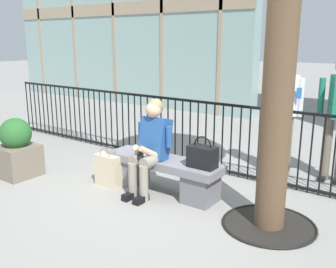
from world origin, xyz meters
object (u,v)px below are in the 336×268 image
object	(u,v)px
planter	(17,150)
bystander_at_railing	(283,107)
seated_person_with_phone	(151,144)
handbag_on_bench	(202,156)
shopping_bag	(109,170)
stone_bench	(163,172)

from	to	relation	value
planter	bystander_at_railing	bearing A→B (deg)	36.34
seated_person_with_phone	bystander_at_railing	bearing A→B (deg)	55.88
handbag_on_bench	shopping_bag	size ratio (longest dim) A/B	0.71
stone_bench	seated_person_with_phone	xyz separation A→B (m)	(-0.10, -0.13, 0.38)
seated_person_with_phone	handbag_on_bench	bearing A→B (deg)	9.86
stone_bench	shopping_bag	world-z (taller)	shopping_bag
seated_person_with_phone	stone_bench	bearing A→B (deg)	51.33
seated_person_with_phone	planter	world-z (taller)	seated_person_with_phone
stone_bench	seated_person_with_phone	bearing A→B (deg)	-128.67
stone_bench	handbag_on_bench	distance (m)	0.66
shopping_bag	bystander_at_railing	world-z (taller)	bystander_at_railing
planter	handbag_on_bench	bearing A→B (deg)	15.84
stone_bench	shopping_bag	distance (m)	0.78
handbag_on_bench	planter	bearing A→B (deg)	-164.16
bystander_at_railing	shopping_bag	bearing A→B (deg)	-134.67
seated_person_with_phone	shopping_bag	bearing A→B (deg)	-168.30
stone_bench	planter	xyz separation A→B (m)	(-2.05, -0.76, 0.12)
handbag_on_bench	shopping_bag	xyz separation A→B (m)	(-1.31, -0.25, -0.37)
shopping_bag	planter	bearing A→B (deg)	-159.34
seated_person_with_phone	planter	distance (m)	2.06
shopping_bag	bystander_at_railing	xyz separation A→B (m)	(1.71, 1.73, 0.78)
seated_person_with_phone	bystander_at_railing	size ratio (longest dim) A/B	0.71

